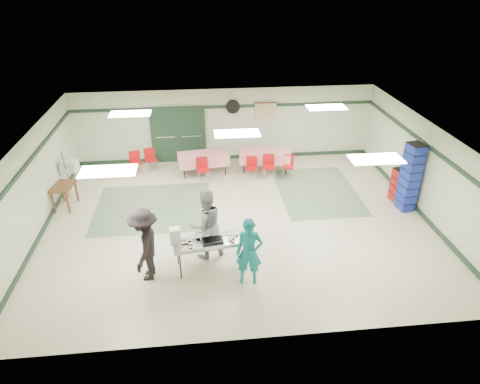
{
  "coord_description": "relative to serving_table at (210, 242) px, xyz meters",
  "views": [
    {
      "loc": [
        -1.06,
        -10.59,
        6.64
      ],
      "look_at": [
        0.05,
        -0.3,
        1.08
      ],
      "focal_mm": 32.0,
      "sensor_mm": 36.0,
      "label": 1
    }
  ],
  "objects": [
    {
      "name": "baseboard_back",
      "position": [
        0.87,
        6.55,
        -0.65
      ],
      "size": [
        11.0,
        0.06,
        0.12
      ],
      "primitive_type": "cube",
      "color": "#1C3322",
      "rests_on": "floor"
    },
    {
      "name": "chair_a",
      "position": [
        2.25,
        4.78,
        -0.2
      ],
      "size": [
        0.4,
        0.4,
        0.85
      ],
      "rotation": [
        0.0,
        0.0,
        -0.02
      ],
      "color": "#B20E0E",
      "rests_on": "floor"
    },
    {
      "name": "scroll_banner",
      "position": [
        2.37,
        6.52,
        1.14
      ],
      "size": [
        0.8,
        0.02,
        0.6
      ],
      "primitive_type": "cube",
      "color": "#DCBC89",
      "rests_on": "wall_back"
    },
    {
      "name": "dining_table_b",
      "position": [
        0.01,
        5.35,
        -0.14
      ],
      "size": [
        1.82,
        0.99,
        0.77
      ],
      "rotation": [
        0.0,
        0.0,
        0.13
      ],
      "color": "red",
      "rests_on": "floor"
    },
    {
      "name": "baking_pan",
      "position": [
        0.06,
        -0.07,
        0.09
      ],
      "size": [
        0.53,
        0.37,
        0.08
      ],
      "primitive_type": "cube",
      "rotation": [
        0.0,
        0.0,
        0.14
      ],
      "color": "black",
      "rests_on": "serving_table"
    },
    {
      "name": "baseboard_right",
      "position": [
        6.34,
        2.08,
        -0.65
      ],
      "size": [
        0.06,
        9.0,
        0.12
      ],
      "primitive_type": "cube",
      "rotation": [
        0.0,
        0.0,
        1.57
      ],
      "color": "#1C3322",
      "rests_on": "floor"
    },
    {
      "name": "wall_fan",
      "position": [
        1.17,
        6.52,
        1.34
      ],
      "size": [
        0.5,
        0.1,
        0.5
      ],
      "primitive_type": "cylinder",
      "rotation": [
        1.57,
        0.0,
        0.0
      ],
      "color": "black",
      "rests_on": "wall_back"
    },
    {
      "name": "wall_front",
      "position": [
        0.87,
        -2.42,
        0.64
      ],
      "size": [
        11.0,
        0.0,
        11.0
      ],
      "primitive_type": "plane",
      "rotation": [
        -1.57,
        0.0,
        0.0
      ],
      "color": "beige",
      "rests_on": "floor"
    },
    {
      "name": "office_printer",
      "position": [
        -4.28,
        4.41,
        0.22
      ],
      "size": [
        0.53,
        0.47,
        0.38
      ],
      "primitive_type": "cube",
      "rotation": [
        0.0,
        0.0,
        -0.11
      ],
      "color": "silver",
      "rests_on": "printer_table"
    },
    {
      "name": "chair_d",
      "position": [
        -0.04,
        4.78,
        -0.2
      ],
      "size": [
        0.45,
        0.45,
        0.85
      ],
      "rotation": [
        0.0,
        0.0,
        0.16
      ],
      "color": "#B20E0E",
      "rests_on": "floor"
    },
    {
      "name": "broom",
      "position": [
        -4.36,
        4.24,
        0.05
      ],
      "size": [
        0.04,
        0.24,
        1.46
      ],
      "primitive_type": "cylinder",
      "rotation": [
        0.14,
        0.0,
        0.03
      ],
      "color": "brown",
      "rests_on": "floor"
    },
    {
      "name": "chair_c",
      "position": [
        2.93,
        4.77,
        -0.23
      ],
      "size": [
        0.44,
        0.44,
        0.79
      ],
      "rotation": [
        0.0,
        0.0,
        -0.22
      ],
      "color": "#B20E0E",
      "rests_on": "floor"
    },
    {
      "name": "crate_stack_blue_b",
      "position": [
        6.02,
        2.28,
        0.34
      ],
      "size": [
        0.46,
        0.46,
        2.1
      ],
      "primitive_type": "cube",
      "rotation": [
        0.0,
        0.0,
        0.16
      ],
      "color": "#1B33A2",
      "rests_on": "floor"
    },
    {
      "name": "printer_table",
      "position": [
        -4.28,
        3.39,
        -0.08
      ],
      "size": [
        0.67,
        0.93,
        0.74
      ],
      "rotation": [
        0.0,
        0.0,
        -0.14
      ],
      "color": "brown",
      "rests_on": "floor"
    },
    {
      "name": "dining_table_a",
      "position": [
        2.21,
        5.35,
        -0.14
      ],
      "size": [
        1.89,
        1.06,
        0.77
      ],
      "rotation": [
        0.0,
        0.0,
        -0.15
      ],
      "color": "red",
      "rests_on": "floor"
    },
    {
      "name": "green_patch_a",
      "position": [
        -1.63,
        3.08,
        -0.71
      ],
      "size": [
        3.5,
        3.0,
        0.01
      ],
      "primitive_type": "cube",
      "color": "gray",
      "rests_on": "floor"
    },
    {
      "name": "trim_right",
      "position": [
        6.34,
        2.08,
        1.34
      ],
      "size": [
        0.06,
        9.0,
        0.1
      ],
      "primitive_type": "cube",
      "rotation": [
        0.0,
        0.0,
        1.57
      ],
      "color": "#1C3322",
      "rests_on": "wall_back"
    },
    {
      "name": "chair_loose_a",
      "position": [
        -1.88,
        5.82,
        -0.21
      ],
      "size": [
        0.5,
        0.5,
        0.83
      ],
      "rotation": [
        0.0,
        0.0,
        0.36
      ],
      "color": "#B20E0E",
      "rests_on": "floor"
    },
    {
      "name": "wall_left",
      "position": [
        -4.63,
        2.08,
        0.64
      ],
      "size": [
        0.0,
        9.0,
        9.0
      ],
      "primitive_type": "plane",
      "rotation": [
        1.57,
        0.0,
        1.57
      ],
      "color": "beige",
      "rests_on": "floor"
    },
    {
      "name": "volunteer_dark",
      "position": [
        -1.5,
        -0.24,
        0.2
      ],
      "size": [
        0.82,
        1.26,
        1.84
      ],
      "primitive_type": "imported",
      "rotation": [
        0.0,
        0.0,
        -1.69
      ],
      "color": "black",
      "rests_on": "floor"
    },
    {
      "name": "ceiling",
      "position": [
        0.87,
        2.08,
        1.99
      ],
      "size": [
        11.0,
        11.0,
        0.0
      ],
      "primitive_type": "plane",
      "rotation": [
        3.14,
        0.0,
        0.0
      ],
      "color": "silver",
      "rests_on": "wall_back"
    },
    {
      "name": "door_frame",
      "position": [
        -0.86,
        6.5,
        0.34
      ],
      "size": [
        2.0,
        0.03,
        2.15
      ],
      "primitive_type": "cube",
      "color": "#1C3322",
      "rests_on": "floor"
    },
    {
      "name": "trim_back",
      "position": [
        0.87,
        6.55,
        1.34
      ],
      "size": [
        11.0,
        0.06,
        0.1
      ],
      "primitive_type": "cube",
      "color": "#1C3322",
      "rests_on": "wall_back"
    },
    {
      "name": "baseboard_left",
      "position": [
        -4.6,
        2.08,
        -0.65
      ],
      "size": [
        0.06,
        9.0,
        0.12
      ],
      "primitive_type": "cube",
      "rotation": [
        0.0,
        0.0,
        1.57
      ],
      "color": "#1C3322",
      "rests_on": "floor"
    },
    {
      "name": "sheet_tray_mid",
      "position": [
        -0.05,
        0.16,
        0.06
      ],
      "size": [
        0.61,
        0.5,
        0.02
      ],
      "primitive_type": "cube",
      "rotation": [
        0.0,
        0.0,
        0.14
      ],
      "color": "silver",
      "rests_on": "serving_table"
    },
    {
      "name": "sheet_tray_left",
      "position": [
        -0.5,
        -0.18,
        0.06
      ],
      "size": [
        0.69,
        0.56,
        0.02
      ],
      "primitive_type": "cube",
      "rotation": [
        0.0,
        0.0,
        0.14
      ],
      "color": "silver",
      "rests_on": "serving_table"
    },
    {
      "name": "volunteer_teal",
      "position": [
        0.87,
        -0.67,
        0.13
      ],
      "size": [
        0.68,
        0.51,
        1.68
      ],
      "primitive_type": "imported",
      "rotation": [
        0.0,
        0.0,
        -0.19
      ],
      "color": "#137D83",
      "rests_on": "floor"
    },
    {
      "name": "serving_table",
      "position": [
        0.0,
        0.0,
        0.0
      ],
      "size": [
        1.86,
        0.96,
        0.76
      ],
      "rotation": [
        0.0,
        0.0,
        0.14
      ],
      "color": "#BAB9B4",
      "rests_on": "floor"
    },
    {
      "name": "chair_b",
      "position": [
        1.64,
        4.77,
        -0.23
      ],
      "size": [
        0.4,
        0.4,
        0.79
      ],
      "rotation": [
        0.0,
        0.0,
        -0.1
      ],
      "color": "#B20E0E",
      "rests_on": "floor"
    },
    {
      "name": "double_door_left",
      "position": [
        -1.33,
        6.52,
        0.34
      ],
      "size": [
        0.9,
        0.06,
        2.1
      ],
      "primitive_type": "cube",
      "color": "gray",
      "rests_on": "floor"
    },
    {
      "name": "volunteer_grey",
      "position": [
        -0.07,
        0.48,
        0.21
      ],
      "size": [
        1.09,
        0.97,
        1.85
      ],
      "primitive_type": "imported",
      "rotation": [
        0.0,
        0.0,
        3.5
      ],
      "color": "gray",
      "rests_on": "floor"
    },
    {
      "name": "chair_loose_b",
      "position": [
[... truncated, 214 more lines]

